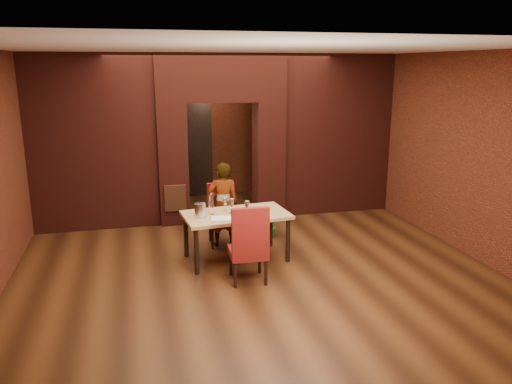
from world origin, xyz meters
TOP-DOWN VIEW (x-y plane):
  - floor at (0.00, 0.00)m, footprint 8.00×8.00m
  - ceiling at (0.00, 0.00)m, footprint 7.00×8.00m
  - wall_back at (0.00, 4.00)m, footprint 7.00×0.04m
  - wall_front at (0.00, -4.00)m, footprint 7.00×0.04m
  - wall_right at (3.50, 0.00)m, footprint 0.04×8.00m
  - pillar_left at (-0.95, 2.00)m, footprint 0.55×0.55m
  - pillar_right at (0.95, 2.00)m, footprint 0.55×0.55m
  - lintel at (0.00, 2.00)m, footprint 2.45×0.55m
  - wing_wall_left at (-2.36, 2.00)m, footprint 2.28×0.35m
  - wing_wall_right at (2.36, 2.00)m, footprint 2.28×0.35m
  - vent_panel at (-0.95, 1.71)m, footprint 0.40×0.03m
  - rear_door at (-0.40, 3.94)m, footprint 0.90×0.08m
  - rear_door_frame at (-0.40, 3.90)m, footprint 1.02×0.04m
  - dining_table at (-0.18, -0.20)m, footprint 1.68×1.05m
  - chair_far at (-0.26, 0.53)m, footprint 0.49×0.49m
  - chair_near at (-0.18, -1.03)m, footprint 0.54×0.54m
  - person_seated at (-0.26, 0.48)m, footprint 0.54×0.37m
  - wine_glass_a at (-0.31, -0.01)m, footprint 0.08×0.08m
  - wine_glass_b at (-0.24, -0.17)m, footprint 0.09×0.09m
  - wine_glass_c at (-0.03, -0.30)m, footprint 0.09×0.09m
  - tasting_sheet at (-0.43, -0.40)m, footprint 0.37×0.30m
  - wine_bucket at (-0.74, -0.26)m, footprint 0.17×0.17m
  - water_bottle at (-0.55, -0.14)m, footprint 0.07×0.07m
  - potted_plant at (0.62, 0.71)m, footprint 0.47×0.47m

SIDE VIEW (x-z plane):
  - floor at x=0.00m, z-range 0.00..0.00m
  - potted_plant at x=0.62m, z-range 0.00..0.39m
  - dining_table at x=-0.18m, z-range 0.00..0.75m
  - chair_far at x=-0.26m, z-range 0.00..1.03m
  - vent_panel at x=-0.95m, z-range 0.30..0.80m
  - chair_near at x=-0.18m, z-range 0.00..1.13m
  - person_seated at x=-0.26m, z-range 0.00..1.43m
  - tasting_sheet at x=-0.43m, z-range 0.75..0.76m
  - wine_glass_a at x=-0.31m, z-range 0.75..0.95m
  - wine_bucket at x=-0.74m, z-range 0.75..0.96m
  - wine_glass_c at x=-0.03m, z-range 0.75..0.97m
  - wine_glass_b at x=-0.24m, z-range 0.75..0.98m
  - water_bottle at x=-0.55m, z-range 0.75..1.07m
  - rear_door at x=-0.40m, z-range 0.00..2.10m
  - rear_door_frame at x=-0.40m, z-range -0.06..2.16m
  - pillar_left at x=-0.95m, z-range 0.00..2.30m
  - pillar_right at x=0.95m, z-range 0.00..2.30m
  - wall_back at x=0.00m, z-range 0.00..3.20m
  - wall_front at x=0.00m, z-range 0.00..3.20m
  - wall_right at x=3.50m, z-range 0.00..3.20m
  - wing_wall_left at x=-2.36m, z-range 0.00..3.20m
  - wing_wall_right at x=2.36m, z-range 0.00..3.20m
  - lintel at x=0.00m, z-range 2.30..3.20m
  - ceiling at x=0.00m, z-range 3.18..3.22m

